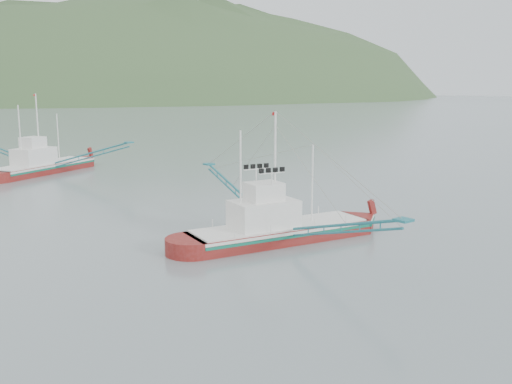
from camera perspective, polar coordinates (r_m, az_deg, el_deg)
ground at (r=40.88m, az=5.26°, el=-5.63°), size 1200.00×1200.00×0.00m
main_boat at (r=42.22m, az=2.23°, el=-2.61°), size 14.54×25.36×10.35m
bg_boat_far at (r=80.46m, az=-20.61°, el=3.44°), size 17.36×25.88×11.23m
headland_right at (r=530.65m, az=-8.26°, el=9.23°), size 684.00×432.00×306.00m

